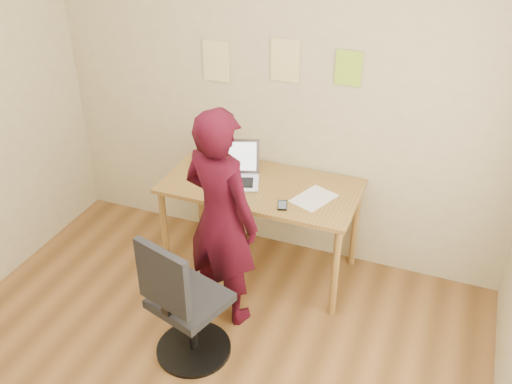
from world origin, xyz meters
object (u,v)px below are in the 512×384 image
at_px(laptop, 233,173).
at_px(person, 221,219).
at_px(desk, 261,195).
at_px(phone, 282,205).
at_px(office_chair, 184,309).

bearing_deg(laptop, person, -94.60).
relative_size(desk, laptop, 3.08).
xyz_separation_m(desk, person, (-0.07, -0.54, 0.11)).
bearing_deg(phone, laptop, 139.26).
bearing_deg(phone, desk, 121.79).
bearing_deg(desk, phone, -41.84).
xyz_separation_m(desk, laptop, (-0.21, -0.01, 0.14)).
distance_m(phone, office_chair, 0.95).
height_order(desk, laptop, laptop).
height_order(laptop, office_chair, laptop).
bearing_deg(laptop, office_chair, -103.91).
distance_m(laptop, person, 0.55).
xyz_separation_m(laptop, office_chair, (0.10, -1.02, -0.40)).
distance_m(desk, office_chair, 1.06).
xyz_separation_m(desk, phone, (0.23, -0.21, 0.09)).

